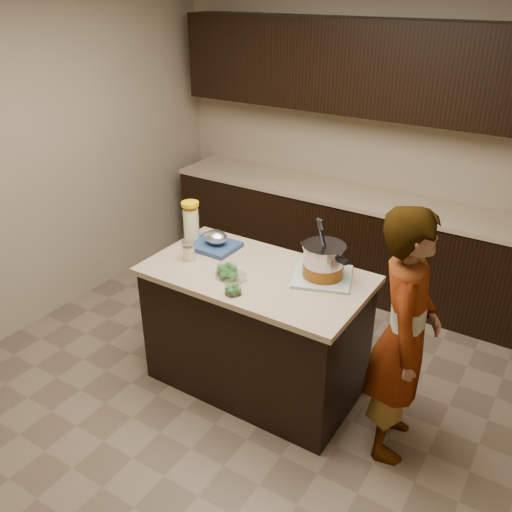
{
  "coord_description": "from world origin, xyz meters",
  "views": [
    {
      "loc": [
        1.65,
        -2.59,
        2.59
      ],
      "look_at": [
        0.0,
        0.0,
        1.02
      ],
      "focal_mm": 38.0,
      "sensor_mm": 36.0,
      "label": 1
    }
  ],
  "objects_px": {
    "island": "(256,330)",
    "stock_pot": "(323,263)",
    "lemonade_pitcher": "(191,224)",
    "person": "(404,337)"
  },
  "relations": [
    {
      "from": "lemonade_pitcher",
      "to": "person",
      "type": "distance_m",
      "value": 1.67
    },
    {
      "from": "island",
      "to": "lemonade_pitcher",
      "type": "relative_size",
      "value": 4.85
    },
    {
      "from": "island",
      "to": "stock_pot",
      "type": "xyz_separation_m",
      "value": [
        0.4,
        0.17,
        0.56
      ]
    },
    {
      "from": "lemonade_pitcher",
      "to": "person",
      "type": "relative_size",
      "value": 0.19
    },
    {
      "from": "island",
      "to": "person",
      "type": "xyz_separation_m",
      "value": [
        1.0,
        -0.02,
        0.34
      ]
    },
    {
      "from": "stock_pot",
      "to": "person",
      "type": "relative_size",
      "value": 0.24
    },
    {
      "from": "stock_pot",
      "to": "person",
      "type": "distance_m",
      "value": 0.67
    },
    {
      "from": "island",
      "to": "lemonade_pitcher",
      "type": "bearing_deg",
      "value": 167.47
    },
    {
      "from": "stock_pot",
      "to": "lemonade_pitcher",
      "type": "bearing_deg",
      "value": -161.82
    },
    {
      "from": "island",
      "to": "lemonade_pitcher",
      "type": "distance_m",
      "value": 0.88
    }
  ]
}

